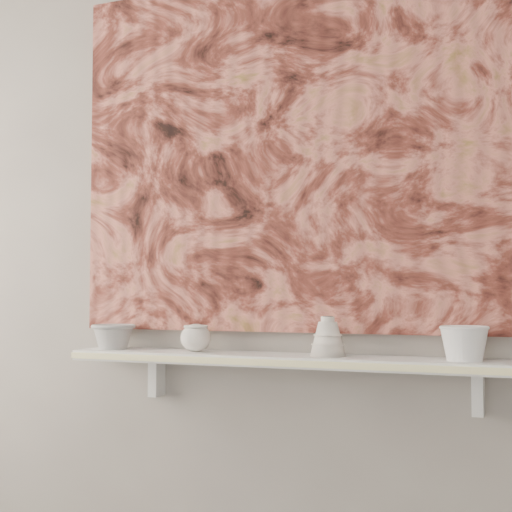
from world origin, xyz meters
The scene contains 11 objects.
wall_back centered at (0.00, 1.60, 1.35)m, with size 3.60×3.60×0.00m, color gray.
shelf centered at (0.00, 1.51, 0.92)m, with size 1.40×0.18×0.03m, color silver.
shelf_stripe centered at (0.00, 1.41, 0.92)m, with size 1.40×0.01×0.02m, color #F7EEA4.
bracket_left centered at (-0.49, 1.57, 0.84)m, with size 0.03×0.06×0.12m, color silver.
bracket_right centered at (0.49, 1.57, 0.84)m, with size 0.03×0.06×0.12m, color silver.
painting centered at (0.00, 1.59, 1.54)m, with size 1.50×0.03×1.10m, color maroon.
house_motif centered at (0.45, 1.57, 1.23)m, with size 0.09×0.00×0.08m, color black.
bowl_grey centered at (-0.61, 1.51, 0.97)m, with size 0.14×0.14×0.08m, color gray, non-canonical shape.
cup_cream centered at (-0.32, 1.51, 0.97)m, with size 0.09×0.09×0.08m, color beige, non-canonical shape.
bell_vessel centered at (0.09, 1.51, 0.99)m, with size 0.10×0.10×0.11m, color silver, non-canonical shape.
bowl_white centered at (0.46, 1.51, 0.98)m, with size 0.13×0.13×0.09m, color white, non-canonical shape.
Camera 1 is at (0.65, -0.43, 1.10)m, focal length 50.00 mm.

